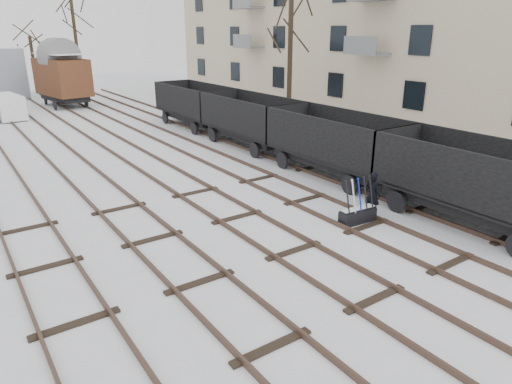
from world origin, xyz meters
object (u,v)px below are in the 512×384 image
Objects in this scene: worker at (372,195)px; box_van_wagon at (62,76)px; ground_frame at (358,214)px; panel_van at (6,107)px; freight_wagon_a at (476,195)px.

box_van_wagon is at bearing -2.65° from worker.
panel_van reaches higher than ground_frame.
ground_frame is at bearing -82.93° from panel_van.
freight_wagon_a is at bearing -143.84° from worker.
ground_frame is 0.95× the size of worker.
freight_wagon_a reaches higher than panel_van.
worker is 3.21m from freight_wagon_a.
worker is 0.27× the size of box_van_wagon.
box_van_wagon is at bearing 98.46° from freight_wagon_a.
ground_frame is 0.25× the size of box_van_wagon.
ground_frame is 0.37× the size of panel_van.
freight_wagon_a is (2.96, -2.21, 0.73)m from ground_frame.
panel_van is (-7.45, 26.78, 0.09)m from worker.
box_van_wagon reaches higher than worker.
freight_wagon_a is at bearing -32.39° from ground_frame.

